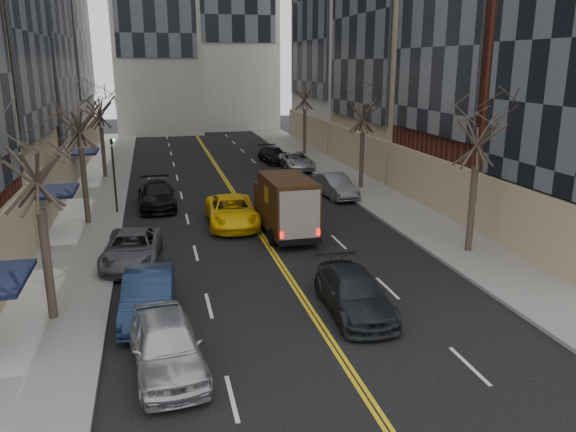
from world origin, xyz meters
name	(u,v)px	position (x,y,z in m)	size (l,w,h in m)	color
ground	(385,425)	(0.00, 0.00, 0.00)	(160.00, 160.00, 0.00)	black
sidewalk_left	(96,195)	(-9.00, 27.00, 0.07)	(4.00, 66.00, 0.15)	slate
sidewalk_right	(354,182)	(9.00, 27.00, 0.07)	(4.00, 66.00, 0.15)	slate
tree_lf_near	(32,139)	(-8.80, 8.00, 6.24)	(3.20, 3.20, 8.41)	#382D23
tree_lf_mid	(77,102)	(-8.80, 20.00, 6.60)	(3.20, 3.20, 8.91)	#382D23
tree_lf_far	(99,98)	(-8.80, 33.00, 6.02)	(3.20, 3.20, 8.12)	#382D23
tree_rt_near	(480,113)	(8.80, 11.00, 6.45)	(3.20, 3.20, 8.71)	#382D23
tree_rt_mid	(364,99)	(8.80, 25.00, 6.17)	(3.20, 3.20, 8.32)	#382D23
tree_rt_far	(305,82)	(8.80, 40.00, 6.74)	(3.20, 3.20, 9.11)	#382D23
traffic_signal	(113,167)	(-7.39, 22.00, 2.82)	(0.29, 0.26, 4.70)	black
ups_truck	(285,206)	(1.20, 15.76, 1.56)	(2.44, 5.71, 3.10)	black
observer_sedan	(354,293)	(1.46, 6.28, 0.72)	(2.19, 5.04, 1.44)	black
taxi	(232,211)	(-1.20, 18.18, 0.78)	(2.58, 5.59, 1.55)	yellow
pedestrian	(285,225)	(0.88, 14.54, 0.92)	(0.67, 0.44, 1.84)	black
parked_lf_a	(166,345)	(-5.10, 3.83, 0.81)	(1.91, 4.75, 1.62)	#B6BABF
parked_lf_b	(149,295)	(-5.59, 7.63, 0.79)	(1.67, 4.79, 1.58)	#122039
parked_lf_c	(132,249)	(-6.30, 13.19, 0.71)	(2.35, 5.09, 1.41)	#515359
parked_lf_d	(157,195)	(-5.10, 23.12, 0.77)	(2.17, 5.33, 1.55)	black
parked_lf_e	(156,187)	(-5.10, 25.70, 0.68)	(1.60, 3.99, 1.36)	#96999D
parked_rt_a	(335,186)	(6.30, 23.13, 0.75)	(1.58, 4.54, 1.50)	#54575D
parked_rt_b	(297,161)	(6.30, 33.28, 0.70)	(2.31, 5.01, 1.39)	#B4B8BD
parked_rt_c	(273,155)	(5.10, 36.86, 0.68)	(1.90, 4.67, 1.35)	black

